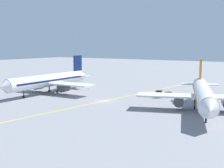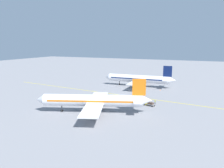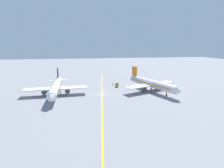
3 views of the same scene
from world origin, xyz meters
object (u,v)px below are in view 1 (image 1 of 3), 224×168
Objects in this scene: airplane_at_gate at (203,94)px; traffic_cone_near_nose at (163,110)px; ground_crew_worker at (161,92)px; airplane_adjacent_stand at (49,81)px; baggage_cart_trailing at (168,93)px; traffic_cone_mid_apron at (88,89)px; baggage_tug_white at (160,94)px.

traffic_cone_near_nose is (7.24, 4.34, -3.43)m from airplane_at_gate.
airplane_at_gate reaches higher than traffic_cone_near_nose.
airplane_at_gate is at bearing 137.59° from ground_crew_worker.
airplane_adjacent_stand is (44.99, -0.12, 0.00)m from airplane_at_gate.
baggage_cart_trailing is (13.96, -14.08, -2.95)m from airplane_at_gate.
traffic_cone_near_nose is 1.00× the size of traffic_cone_mid_apron.
baggage_tug_white is 17.13m from traffic_cone_near_nose.
ground_crew_worker is 23.69m from traffic_cone_mid_apron.
traffic_cone_mid_apron is at bearing -113.76° from airplane_adjacent_stand.
baggage_tug_white is 1.97× the size of ground_crew_worker.
ground_crew_worker is at bearing -64.65° from traffic_cone_near_nose.
baggage_cart_trailing is at bearing 159.75° from ground_crew_worker.
ground_crew_worker is at bearing -70.44° from baggage_tug_white.
baggage_cart_trailing is at bearing -69.96° from traffic_cone_near_nose.
ground_crew_worker reaches higher than traffic_cone_mid_apron.
baggage_cart_trailing is at bearing -155.78° from airplane_adjacent_stand.
airplane_at_gate is 62.35× the size of traffic_cone_mid_apron.
airplane_at_gate is 10.35× the size of baggage_tug_white.
airplane_at_gate reaches higher than baggage_cart_trailing.
traffic_cone_near_nose and traffic_cone_mid_apron have the same top height.
airplane_adjacent_stand is 13.19m from traffic_cone_mid_apron.
airplane_adjacent_stand is 64.55× the size of traffic_cone_mid_apron.
airplane_adjacent_stand is at bearing 19.80° from baggage_tug_white.
traffic_cone_near_nose is at bearing 116.80° from baggage_tug_white.
ground_crew_worker is at bearing -172.25° from traffic_cone_mid_apron.
traffic_cone_mid_apron is (24.90, -0.85, -0.63)m from baggage_tug_white.
airplane_adjacent_stand is 32.35m from ground_crew_worker.
traffic_cone_near_nose is (-7.72, 15.28, -0.63)m from baggage_tug_white.
baggage_cart_trailing reaches higher than traffic_cone_near_nose.
traffic_cone_near_nose is (-9.15, 19.32, -0.63)m from ground_crew_worker.
ground_crew_worker is 3.05× the size of traffic_cone_mid_apron.
baggage_cart_trailing is at bearing -107.61° from baggage_tug_white.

